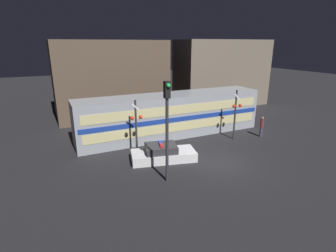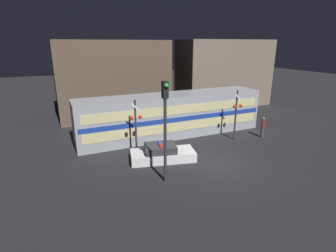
% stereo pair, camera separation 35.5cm
% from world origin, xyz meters
% --- Properties ---
extents(ground_plane, '(120.00, 120.00, 0.00)m').
position_xyz_m(ground_plane, '(0.00, 0.00, 0.00)').
color(ground_plane, black).
extents(train, '(16.26, 2.94, 3.60)m').
position_xyz_m(train, '(-0.39, 6.59, 1.80)').
color(train, '#999EA5').
rests_on(train, ground_plane).
extents(police_car, '(4.68, 2.81, 1.23)m').
position_xyz_m(police_car, '(-3.23, 2.13, 0.45)').
color(police_car, silver).
rests_on(police_car, ground_plane).
extents(pedestrian, '(0.30, 0.30, 1.78)m').
position_xyz_m(pedestrian, '(6.34, 2.83, 0.92)').
color(pedestrian, '#3F384C').
rests_on(pedestrian, ground_plane).
extents(crossing_signal_near, '(0.89, 0.37, 4.13)m').
position_xyz_m(crossing_signal_near, '(3.85, 3.36, 2.37)').
color(crossing_signal_near, '#2D2D33').
rests_on(crossing_signal_near, ground_plane).
extents(crossing_signal_far, '(0.89, 0.37, 4.01)m').
position_xyz_m(crossing_signal_far, '(-4.54, 3.74, 2.30)').
color(crossing_signal_far, '#2D2D33').
rests_on(crossing_signal_far, ground_plane).
extents(traffic_light_corner, '(0.30, 0.46, 5.82)m').
position_xyz_m(traffic_light_corner, '(-4.20, -0.67, 3.61)').
color(traffic_light_corner, '#2D2D33').
rests_on(traffic_light_corner, ground_plane).
extents(building_left, '(11.66, 6.58, 8.05)m').
position_xyz_m(building_left, '(-3.44, 15.94, 4.02)').
color(building_left, brown).
rests_on(building_left, ground_plane).
extents(building_center, '(11.78, 4.68, 8.16)m').
position_xyz_m(building_center, '(10.58, 14.59, 4.08)').
color(building_center, '#726656').
rests_on(building_center, ground_plane).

